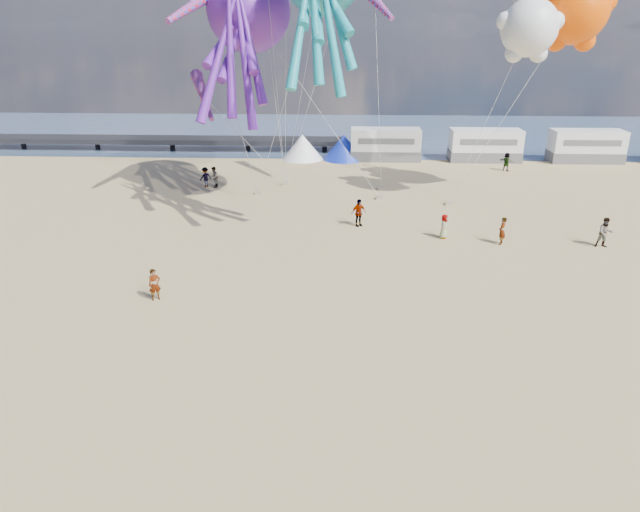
{
  "coord_description": "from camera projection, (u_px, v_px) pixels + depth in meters",
  "views": [
    {
      "loc": [
        2.14,
        -15.03,
        12.05
      ],
      "look_at": [
        1.21,
        6.0,
        3.55
      ],
      "focal_mm": 32.0,
      "sensor_mm": 36.0,
      "label": 1
    }
  ],
  "objects": [
    {
      "name": "beachgoer_7",
      "position": [
        605.0,
        233.0,
        33.15
      ],
      "size": [
        0.9,
        0.6,
        1.79
      ],
      "primitive_type": "imported",
      "rotation": [
        0.0,
        0.0,
        6.25
      ],
      "color": "#7F6659",
      "rests_on": "ground"
    },
    {
      "name": "kite_octopus_purple",
      "position": [
        249.0,
        10.0,
        39.57
      ],
      "size": [
        5.23,
        11.08,
        12.39
      ],
      "primitive_type": null,
      "rotation": [
        0.0,
        0.0,
        0.06
      ],
      "color": "#5F1E9A"
    },
    {
      "name": "beachgoer_1",
      "position": [
        214.0,
        177.0,
        45.59
      ],
      "size": [
        0.53,
        0.81,
        1.66
      ],
      "primitive_type": "imported",
      "rotation": [
        0.0,
        0.0,
        4.71
      ],
      "color": "#7F6659",
      "rests_on": "ground"
    },
    {
      "name": "windsock_right",
      "position": [
        204.0,
        96.0,
        39.55
      ],
      "size": [
        2.98,
        5.32,
        5.41
      ],
      "primitive_type": null,
      "rotation": [
        0.0,
        0.0,
        0.41
      ],
      "color": "red"
    },
    {
      "name": "pier",
      "position": [
        59.0,
        139.0,
        60.05
      ],
      "size": [
        60.0,
        3.0,
        0.5
      ],
      "primitive_type": "cube",
      "color": "black",
      "rests_on": "ground"
    },
    {
      "name": "sandbag_d",
      "position": [
        381.0,
        188.0,
        45.31
      ],
      "size": [
        0.5,
        0.35,
        0.22
      ],
      "primitive_type": "cube",
      "color": "gray",
      "rests_on": "ground"
    },
    {
      "name": "beachgoer_5",
      "position": [
        502.0,
        231.0,
        33.63
      ],
      "size": [
        1.04,
        1.61,
        1.66
      ],
      "primitive_type": "imported",
      "rotation": [
        0.0,
        0.0,
        4.32
      ],
      "color": "#7F6659",
      "rests_on": "ground"
    },
    {
      "name": "standing_person",
      "position": [
        155.0,
        285.0,
        26.77
      ],
      "size": [
        0.68,
        0.62,
        1.55
      ],
      "primitive_type": "imported",
      "rotation": [
        0.0,
        0.0,
        0.56
      ],
      "color": "tan",
      "rests_on": "ground"
    },
    {
      "name": "motorhome_1",
      "position": [
        485.0,
        145.0,
        54.37
      ],
      "size": [
        6.6,
        2.5,
        3.0
      ],
      "primitive_type": "cube",
      "color": "silver",
      "rests_on": "ground"
    },
    {
      "name": "water",
      "position": [
        328.0,
        132.0,
        69.46
      ],
      "size": [
        120.0,
        120.0,
        0.0
      ],
      "primitive_type": "plane",
      "color": "#374A69",
      "rests_on": "ground"
    },
    {
      "name": "ground",
      "position": [
        275.0,
        425.0,
        18.52
      ],
      "size": [
        120.0,
        120.0,
        0.0
      ],
      "primitive_type": "plane",
      "color": "tan",
      "rests_on": "ground"
    },
    {
      "name": "beachgoer_3",
      "position": [
        359.0,
        213.0,
        36.67
      ],
      "size": [
        1.34,
        1.18,
        1.8
      ],
      "primitive_type": "imported",
      "rotation": [
        0.0,
        0.0,
        0.54
      ],
      "color": "#7F6659",
      "rests_on": "ground"
    },
    {
      "name": "beachgoer_4",
      "position": [
        507.0,
        162.0,
        50.82
      ],
      "size": [
        0.97,
        0.95,
        1.63
      ],
      "primitive_type": "imported",
      "rotation": [
        0.0,
        0.0,
        2.38
      ],
      "color": "#7F6659",
      "rests_on": "ground"
    },
    {
      "name": "beachgoer_2",
      "position": [
        205.0,
        177.0,
        45.71
      ],
      "size": [
        0.99,
        0.97,
        1.61
      ],
      "primitive_type": "imported",
      "rotation": [
        0.0,
        0.0,
        3.83
      ],
      "color": "#7F6659",
      "rests_on": "ground"
    },
    {
      "name": "sandbag_e",
      "position": [
        285.0,
        184.0,
        46.49
      ],
      "size": [
        0.5,
        0.35,
        0.22
      ],
      "primitive_type": "cube",
      "color": "gray",
      "rests_on": "ground"
    },
    {
      "name": "tent_blue",
      "position": [
        344.0,
        147.0,
        55.04
      ],
      "size": [
        4.0,
        4.0,
        2.4
      ],
      "primitive_type": "cone",
      "color": "#1933CC",
      "rests_on": "ground"
    },
    {
      "name": "windsock_mid",
      "position": [
        375.0,
        1.0,
        39.99
      ],
      "size": [
        3.24,
        5.45,
        5.54
      ],
      "primitive_type": null,
      "rotation": [
        0.0,
        0.0,
        0.43
      ],
      "color": "red"
    },
    {
      "name": "kite_teddy_orange",
      "position": [
        575.0,
        10.0,
        37.8
      ],
      "size": [
        6.59,
        6.37,
        7.68
      ],
      "primitive_type": null,
      "rotation": [
        0.0,
        0.0,
        -0.27
      ],
      "color": "#FF5201"
    },
    {
      "name": "motorhome_2",
      "position": [
        586.0,
        146.0,
        53.99
      ],
      "size": [
        6.6,
        2.5,
        3.0
      ],
      "primitive_type": "cube",
      "color": "silver",
      "rests_on": "ground"
    },
    {
      "name": "sandbag_c",
      "position": [
        449.0,
        203.0,
        41.33
      ],
      "size": [
        0.5,
        0.35,
        0.22
      ],
      "primitive_type": "cube",
      "color": "gray",
      "rests_on": "ground"
    },
    {
      "name": "sandbag_b",
      "position": [
        379.0,
        198.0,
        42.72
      ],
      "size": [
        0.5,
        0.35,
        0.22
      ],
      "primitive_type": "cube",
      "color": "gray",
      "rests_on": "ground"
    },
    {
      "name": "windsock_left",
      "position": [
        202.0,
        0.0,
        37.5
      ],
      "size": [
        4.1,
        7.7,
        7.9
      ],
      "primitive_type": null,
      "rotation": [
        0.0,
        0.0,
        -0.4
      ],
      "color": "red"
    },
    {
      "name": "tent_white",
      "position": [
        302.0,
        147.0,
        55.2
      ],
      "size": [
        4.0,
        4.0,
        2.4
      ],
      "primitive_type": "cone",
      "color": "white",
      "rests_on": "ground"
    },
    {
      "name": "kite_panda",
      "position": [
        529.0,
        28.0,
        36.25
      ],
      "size": [
        5.72,
        5.59,
        6.2
      ],
      "primitive_type": null,
      "rotation": [
        0.0,
        0.0,
        -0.43
      ],
      "color": "white"
    },
    {
      "name": "motorhome_0",
      "position": [
        385.0,
        144.0,
        54.76
      ],
      "size": [
        6.6,
        2.5,
        3.0
      ],
      "primitive_type": "cube",
      "color": "silver",
      "rests_on": "ground"
    },
    {
      "name": "beachgoer_0",
      "position": [
        444.0,
        226.0,
        34.62
      ],
      "size": [
        0.56,
        0.65,
        1.51
      ],
      "primitive_type": "imported",
      "rotation": [
        0.0,
        0.0,
        1.13
      ],
      "color": "#7F6659",
      "rests_on": "ground"
    },
    {
      "name": "sandbag_a",
      "position": [
        258.0,
        193.0,
        44.0
      ],
      "size": [
        0.5,
        0.35,
        0.22
      ],
      "primitive_type": "cube",
      "color": "gray",
      "rests_on": "ground"
    }
  ]
}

